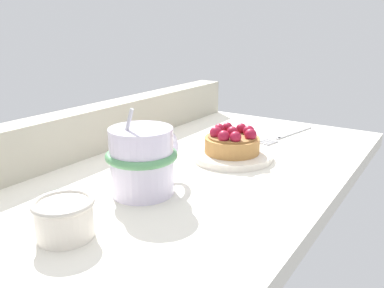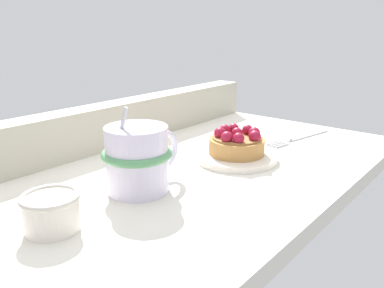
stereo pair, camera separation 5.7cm
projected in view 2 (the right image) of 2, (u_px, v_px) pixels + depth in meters
The scene contains 7 objects.
ground_plane at pixel (199, 173), 62.61cm from camera, with size 72.40×42.80×2.57cm, color silver.
window_rail_back at pixel (118, 123), 72.65cm from camera, with size 70.95×4.90×7.59cm, color #B2AD99.
dessert_plate at pixel (236, 157), 64.36cm from camera, with size 13.27×13.27×1.08cm.
raspberry_tart at pixel (237, 143), 63.66cm from camera, with size 8.92×8.92×4.37cm.
coffee_mug at pixel (138, 158), 51.59cm from camera, with size 12.42×9.24×11.57cm.
dessert_fork at pixel (300, 137), 76.07cm from camera, with size 17.15×5.06×0.60cm.
sugar_bowl at pixel (51, 211), 42.12cm from camera, with size 6.38×6.38×4.10cm.
Camera 2 is at (-45.90, -36.40, 21.29)cm, focal length 37.16 mm.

